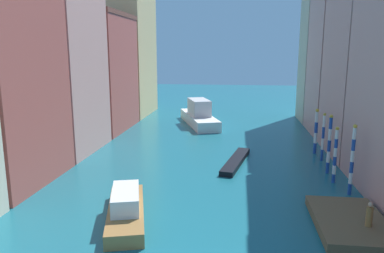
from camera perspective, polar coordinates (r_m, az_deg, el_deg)
The scene contains 17 objects.
ground_plane at distance 39.45m, azimuth 3.01°, elevation -3.33°, with size 154.00×154.00×0.00m, color #196070.
building_left_2 at distance 39.65m, azimuth -20.06°, elevation 9.66°, with size 7.29×9.56×18.55m.
building_left_3 at distance 49.71m, azimuth -14.13°, elevation 8.11°, with size 7.29×11.78×14.87m.
building_left_4 at distance 61.17m, azimuth -10.04°, elevation 11.44°, with size 7.29×11.95×20.43m.
building_right_2 at distance 39.67m, azimuth 26.06°, elevation 10.32°, with size 7.29×9.98×20.09m.
building_right_3 at distance 49.24m, azimuth 22.36°, elevation 10.36°, with size 7.29×9.28×19.65m.
building_right_4 at distance 57.58m, azimuth 20.18°, elevation 10.66°, with size 7.29×7.28×19.86m.
waterfront_dock at distance 24.12m, azimuth 23.11°, elevation -13.42°, with size 3.97×6.52×0.56m.
person_on_dock at distance 23.15m, azimuth 25.62°, elevation -12.21°, with size 0.36×0.36×1.40m.
mooring_pole_0 at distance 28.49m, azimuth 23.43°, elevation -4.66°, with size 0.29×0.29×5.13m.
mooring_pole_1 at distance 30.66m, azimuth 21.18°, elevation -4.04°, with size 0.28×0.28×4.46m.
mooring_pole_2 at distance 32.80m, azimuth 20.36°, elevation -2.50°, with size 0.30×0.30×5.01m.
mooring_pole_3 at distance 36.47m, azimuth 19.52°, elevation -1.47°, with size 0.27×0.27×4.54m.
mooring_pole_4 at distance 38.88m, azimuth 18.53°, elevation -0.61°, with size 0.36×0.36×4.55m.
vaporetto_white at distance 51.95m, azimuth 1.09°, elevation 1.71°, with size 6.90×12.54×3.53m.
gondola_black at distance 34.26m, azimuth 6.76°, elevation -5.29°, with size 2.68×8.17×0.46m.
motorboat_0 at distance 23.38m, azimuth -10.13°, elevation -12.28°, with size 4.01×7.67×1.88m.
Camera 1 is at (2.82, -13.54, 10.05)m, focal length 34.67 mm.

